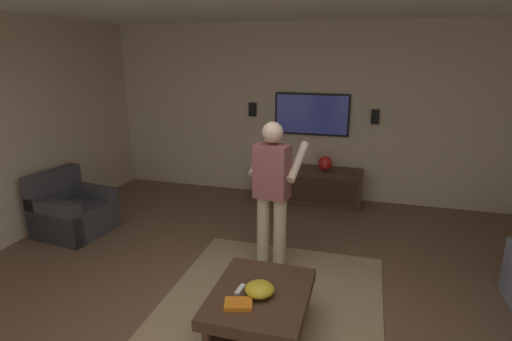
{
  "coord_description": "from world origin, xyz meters",
  "views": [
    {
      "loc": [
        -2.84,
        -0.88,
        2.35
      ],
      "look_at": [
        1.13,
        0.23,
        1.11
      ],
      "focal_mm": 28.54,
      "sensor_mm": 36.0,
      "label": 1
    }
  ],
  "objects_px": {
    "bowl": "(259,289)",
    "remote_white": "(240,290)",
    "armchair": "(72,212)",
    "media_console": "(307,185)",
    "coffee_table": "(260,303)",
    "wall_speaker_left": "(375,117)",
    "person_standing": "(273,187)",
    "book": "(239,304)",
    "vase_round": "(325,163)",
    "wall_speaker_right": "(253,110)",
    "tv": "(312,114)"
  },
  "relations": [
    {
      "from": "book",
      "to": "wall_speaker_right",
      "type": "bearing_deg",
      "value": -91.02
    },
    {
      "from": "coffee_table",
      "to": "bowl",
      "type": "height_order",
      "value": "bowl"
    },
    {
      "from": "book",
      "to": "person_standing",
      "type": "bearing_deg",
      "value": -102.9
    },
    {
      "from": "person_standing",
      "to": "book",
      "type": "distance_m",
      "value": 1.48
    },
    {
      "from": "coffee_table",
      "to": "book",
      "type": "height_order",
      "value": "book"
    },
    {
      "from": "armchair",
      "to": "person_standing",
      "type": "distance_m",
      "value": 2.83
    },
    {
      "from": "remote_white",
      "to": "book",
      "type": "xyz_separation_m",
      "value": [
        -0.2,
        -0.06,
        0.01
      ]
    },
    {
      "from": "armchair",
      "to": "coffee_table",
      "type": "relative_size",
      "value": 0.91
    },
    {
      "from": "armchair",
      "to": "tv",
      "type": "distance_m",
      "value": 3.74
    },
    {
      "from": "armchair",
      "to": "media_console",
      "type": "height_order",
      "value": "armchair"
    },
    {
      "from": "media_console",
      "to": "wall_speaker_left",
      "type": "relative_size",
      "value": 7.73
    },
    {
      "from": "armchair",
      "to": "coffee_table",
      "type": "height_order",
      "value": "armchair"
    },
    {
      "from": "bowl",
      "to": "remote_white",
      "type": "xyz_separation_m",
      "value": [
        0.01,
        0.17,
        -0.04
      ]
    },
    {
      "from": "coffee_table",
      "to": "bowl",
      "type": "relative_size",
      "value": 4.1
    },
    {
      "from": "coffee_table",
      "to": "person_standing",
      "type": "height_order",
      "value": "person_standing"
    },
    {
      "from": "media_console",
      "to": "wall_speaker_left",
      "type": "distance_m",
      "value": 1.47
    },
    {
      "from": "coffee_table",
      "to": "wall_speaker_right",
      "type": "relative_size",
      "value": 4.55
    },
    {
      "from": "armchair",
      "to": "bowl",
      "type": "bearing_deg",
      "value": -16.92
    },
    {
      "from": "remote_white",
      "to": "vase_round",
      "type": "xyz_separation_m",
      "value": [
        3.27,
        -0.33,
        0.25
      ]
    },
    {
      "from": "media_console",
      "to": "remote_white",
      "type": "xyz_separation_m",
      "value": [
        -3.28,
        0.06,
        0.14
      ]
    },
    {
      "from": "coffee_table",
      "to": "vase_round",
      "type": "relative_size",
      "value": 4.55
    },
    {
      "from": "tv",
      "to": "wall_speaker_right",
      "type": "distance_m",
      "value": 0.97
    },
    {
      "from": "media_console",
      "to": "tv",
      "type": "bearing_deg",
      "value": -180.0
    },
    {
      "from": "person_standing",
      "to": "wall_speaker_right",
      "type": "relative_size",
      "value": 7.45
    },
    {
      "from": "person_standing",
      "to": "vase_round",
      "type": "bearing_deg",
      "value": 1.29
    },
    {
      "from": "armchair",
      "to": "book",
      "type": "distance_m",
      "value": 3.19
    },
    {
      "from": "media_console",
      "to": "bowl",
      "type": "distance_m",
      "value": 3.3
    },
    {
      "from": "book",
      "to": "bowl",
      "type": "bearing_deg",
      "value": -137.12
    },
    {
      "from": "media_console",
      "to": "wall_speaker_right",
      "type": "relative_size",
      "value": 7.73
    },
    {
      "from": "armchair",
      "to": "media_console",
      "type": "xyz_separation_m",
      "value": [
        1.97,
        -2.81,
        -0.0
      ]
    },
    {
      "from": "bowl",
      "to": "wall_speaker_left",
      "type": "bearing_deg",
      "value": -13.36
    },
    {
      "from": "vase_round",
      "to": "bowl",
      "type": "bearing_deg",
      "value": 177.23
    },
    {
      "from": "coffee_table",
      "to": "media_console",
      "type": "distance_m",
      "value": 3.25
    },
    {
      "from": "coffee_table",
      "to": "person_standing",
      "type": "xyz_separation_m",
      "value": [
        1.15,
        0.17,
        0.64
      ]
    },
    {
      "from": "tv",
      "to": "remote_white",
      "type": "xyz_separation_m",
      "value": [
        -3.52,
        0.06,
        -0.95
      ]
    },
    {
      "from": "book",
      "to": "wall_speaker_right",
      "type": "xyz_separation_m",
      "value": [
        3.74,
        0.97,
        0.98
      ]
    },
    {
      "from": "bowl",
      "to": "remote_white",
      "type": "height_order",
      "value": "bowl"
    },
    {
      "from": "person_standing",
      "to": "remote_white",
      "type": "height_order",
      "value": "person_standing"
    },
    {
      "from": "person_standing",
      "to": "media_console",
      "type": "bearing_deg",
      "value": 8.68
    },
    {
      "from": "wall_speaker_left",
      "to": "person_standing",
      "type": "bearing_deg",
      "value": 156.56
    },
    {
      "from": "tv",
      "to": "bowl",
      "type": "xyz_separation_m",
      "value": [
        -3.54,
        -0.11,
        -0.91
      ]
    },
    {
      "from": "armchair",
      "to": "coffee_table",
      "type": "bearing_deg",
      "value": -16.21
    },
    {
      "from": "armchair",
      "to": "remote_white",
      "type": "distance_m",
      "value": 3.05
    },
    {
      "from": "remote_white",
      "to": "wall_speaker_left",
      "type": "height_order",
      "value": "wall_speaker_left"
    },
    {
      "from": "wall_speaker_left",
      "to": "armchair",
      "type": "bearing_deg",
      "value": 120.6
    },
    {
      "from": "person_standing",
      "to": "wall_speaker_left",
      "type": "xyz_separation_m",
      "value": [
        2.36,
        -1.02,
        0.43
      ]
    },
    {
      "from": "armchair",
      "to": "person_standing",
      "type": "bearing_deg",
      "value": 4.67
    },
    {
      "from": "media_console",
      "to": "bowl",
      "type": "xyz_separation_m",
      "value": [
        -3.3,
        -0.11,
        0.18
      ]
    },
    {
      "from": "person_standing",
      "to": "vase_round",
      "type": "xyz_separation_m",
      "value": [
        2.09,
        -0.34,
        -0.27
      ]
    },
    {
      "from": "wall_speaker_left",
      "to": "vase_round",
      "type": "bearing_deg",
      "value": 111.45
    }
  ]
}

